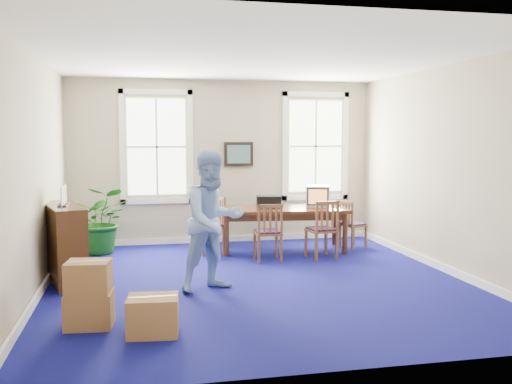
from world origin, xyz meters
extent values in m
plane|color=navy|center=(0.00, 0.00, 0.00)|extent=(6.50, 6.50, 0.00)
plane|color=white|center=(0.00, 0.00, 3.20)|extent=(6.50, 6.50, 0.00)
plane|color=tan|center=(0.00, 3.25, 1.60)|extent=(6.50, 0.00, 6.50)
plane|color=tan|center=(0.00, -3.25, 1.60)|extent=(6.50, 0.00, 6.50)
plane|color=tan|center=(-3.00, 0.00, 1.60)|extent=(0.00, 6.50, 6.50)
plane|color=tan|center=(3.00, 0.00, 1.60)|extent=(0.00, 6.50, 6.50)
cube|color=white|center=(0.00, 3.22, 0.06)|extent=(6.00, 0.04, 0.12)
cube|color=white|center=(-2.97, 0.00, 0.06)|extent=(0.04, 6.50, 0.12)
cube|color=white|center=(2.97, 0.00, 0.06)|extent=(0.04, 6.50, 0.12)
cube|color=white|center=(1.94, 2.15, 0.82)|extent=(0.20, 0.22, 0.05)
cube|color=black|center=(0.68, 2.20, 0.90)|extent=(0.48, 0.35, 0.22)
imported|color=#84A7DF|center=(-0.69, -0.30, 0.96)|extent=(1.15, 1.04, 1.92)
cube|color=#422412|center=(-2.75, 0.63, 0.57)|extent=(0.80, 1.50, 1.13)
imported|color=#10470F|center=(-2.33, 2.56, 0.61)|extent=(1.24, 1.13, 1.21)
camera|label=1|loc=(-1.71, -7.93, 2.11)|focal=40.00mm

